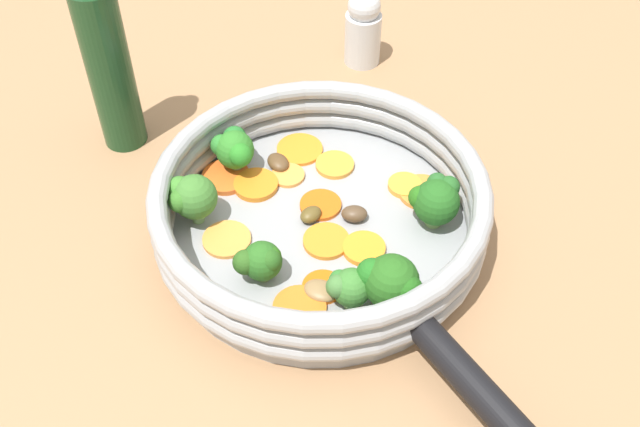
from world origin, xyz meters
The scene contains 31 objects.
ground_plane centered at (0.00, 0.00, 0.00)m, with size 4.00×4.00×0.00m, color #9C744F.
skillet centered at (0.00, 0.00, 0.01)m, with size 0.29×0.29×0.02m, color #939699.
skillet_rim_wall centered at (0.00, 0.00, 0.05)m, with size 0.31×0.31×0.06m.
skillet_handle centered at (0.07, 0.22, 0.03)m, with size 0.03×0.03×0.18m, color black.
skillet_rivet_left centered at (0.08, 0.12, 0.02)m, with size 0.01×0.01×0.01m, color #929694.
skillet_rivet_right centered at (0.01, 0.14, 0.02)m, with size 0.01×0.01×0.01m, color #97979A.
carrot_slice_0 centered at (0.01, -0.11, 0.02)m, with size 0.05×0.05×0.01m, color orange.
carrot_slice_1 centered at (0.06, 0.05, 0.02)m, with size 0.04×0.04×0.00m, color #E25E0F.
carrot_slice_2 centered at (-0.09, 0.05, 0.02)m, with size 0.05×0.05×0.00m, color orange.
carrot_slice_3 centered at (-0.07, -0.08, 0.02)m, with size 0.05×0.05×0.00m, color orange.
carrot_slice_4 centered at (-0.02, -0.01, 0.02)m, with size 0.04×0.04×0.00m, color #D85C13.
carrot_slice_5 centered at (0.07, -0.05, 0.02)m, with size 0.04×0.04×0.00m, color #ED943E.
carrot_slice_6 centered at (0.00, 0.05, 0.02)m, with size 0.04×0.04×0.01m, color orange.
carrot_slice_7 centered at (0.09, 0.05, 0.02)m, with size 0.05×0.05×0.00m, color orange.
carrot_slice_8 centered at (-0.03, -0.06, 0.02)m, with size 0.03×0.03×0.00m, color #F69841.
carrot_slice_9 centered at (-0.09, 0.03, 0.02)m, with size 0.03×0.03×0.01m, color #F79B31.
carrot_slice_10 centered at (0.00, -0.08, 0.02)m, with size 0.04×0.04×0.01m, color orange.
carrot_slice_11 centered at (-0.07, -0.04, 0.02)m, with size 0.04×0.04×0.00m, color orange.
carrot_slice_12 centered at (0.01, 0.02, 0.02)m, with size 0.04×0.04×0.00m, color orange.
broccoli_floret_0 centered at (0.07, -0.09, 0.05)m, with size 0.05×0.05×0.05m.
broccoli_floret_1 centered at (-0.01, -0.11, 0.05)m, with size 0.04×0.05×0.05m.
broccoli_floret_2 centered at (-0.07, 0.08, 0.05)m, with size 0.05×0.05×0.05m.
broccoli_floret_3 centered at (0.06, 0.07, 0.04)m, with size 0.04×0.04×0.04m.
broccoli_floret_4 centered at (0.08, 0.00, 0.04)m, with size 0.04×0.04×0.04m.
broccoli_floret_5 centered at (0.04, 0.10, 0.05)m, with size 0.05×0.06×0.05m.
mushroom_piece_0 centered at (0.00, -0.01, 0.02)m, with size 0.02×0.02×0.01m, color brown.
mushroom_piece_1 centered at (-0.04, -0.08, 0.02)m, with size 0.03×0.02×0.01m, color brown.
mushroom_piece_2 centered at (-0.03, 0.02, 0.02)m, with size 0.02×0.02×0.01m, color brown.
mushroom_piece_3 centered at (0.06, 0.05, 0.02)m, with size 0.03×0.02×0.01m, color olive.
salt_shaker centered at (-0.25, -0.14, 0.05)m, with size 0.04×0.04×0.09m.
oil_bottle centered at (0.02, -0.25, 0.09)m, with size 0.05×0.05×0.23m.
Camera 1 is at (0.37, 0.29, 0.53)m, focal length 42.00 mm.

